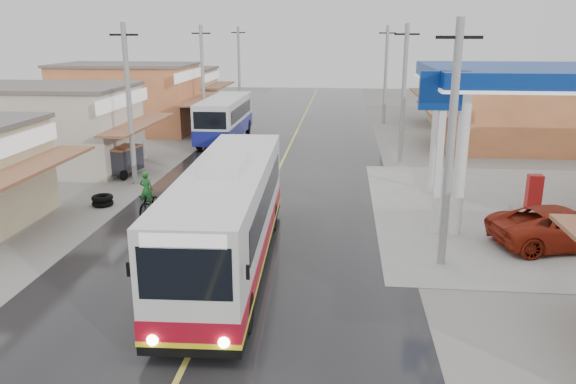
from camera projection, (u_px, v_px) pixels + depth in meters
name	position (u px, v px, depth m)	size (l,w,h in m)	color
ground	(237.00, 256.00, 19.64)	(120.00, 120.00, 0.00)	slate
road	(283.00, 161.00, 33.98)	(12.00, 90.00, 0.02)	black
centre_line	(283.00, 160.00, 33.97)	(0.15, 90.00, 0.01)	#D8CC4C
shopfronts_left	(97.00, 147.00, 38.07)	(11.00, 44.00, 5.20)	tan
shopfronts_right	(558.00, 180.00, 29.70)	(11.00, 44.00, 4.80)	beige
utility_poles_left	(175.00, 155.00, 35.59)	(1.60, 50.00, 8.00)	gray
utility_poles_right	(400.00, 163.00, 33.32)	(1.60, 36.00, 8.00)	gray
coach_bus	(229.00, 216.00, 18.26)	(3.08, 11.96, 3.71)	silver
second_bus	(225.00, 118.00, 39.80)	(2.48, 9.09, 3.02)	silver
jeepney	(563.00, 227.00, 20.34)	(2.42, 5.26, 1.46)	maroon
cyclist	(148.00, 200.00, 23.91)	(0.80, 1.85, 1.94)	black
tricycle_near	(123.00, 159.00, 30.23)	(1.83, 2.37, 1.61)	#26262D
tyre_stack	(103.00, 200.00, 25.23)	(0.96, 0.96, 0.49)	black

